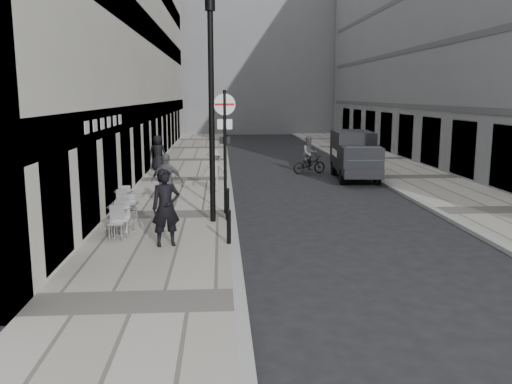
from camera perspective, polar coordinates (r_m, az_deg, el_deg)
ground at (r=8.19m, az=-0.96°, el=-18.86°), size 120.00×120.00×0.00m
sidewalk at (r=25.51m, az=-7.43°, el=1.26°), size 4.00×60.00×0.12m
far_sidewalk at (r=27.11m, az=16.45°, el=1.46°), size 4.00×60.00×0.12m
building_left at (r=32.54m, az=-14.50°, el=18.75°), size 4.00×45.00×18.00m
building_far at (r=63.57m, az=-2.15°, el=16.52°), size 24.00×16.00×22.00m
walking_man at (r=14.08m, az=-9.47°, el=-1.65°), size 0.84×0.67×2.01m
sign_post at (r=17.59m, az=-3.30°, el=5.97°), size 0.69×0.11×4.02m
lamppost at (r=16.41m, az=-4.72°, el=9.56°), size 0.30×0.30×6.63m
bollard_near at (r=16.91m, az=-3.03°, el=-1.38°), size 0.13×0.13×0.94m
bollard_far at (r=14.24m, az=-2.88°, el=-3.77°), size 0.11×0.11×0.85m
panel_van at (r=26.24m, az=10.31°, el=4.09°), size 2.12×4.90×2.25m
cyclist at (r=27.83m, az=5.64°, el=3.47°), size 1.88×1.14×1.92m
pedestrian_a at (r=18.87m, az=-9.36°, el=1.17°), size 1.17×0.65×1.89m
pedestrian_b at (r=21.94m, az=-4.39°, el=2.30°), size 1.17×0.75×1.72m
pedestrian_c at (r=28.54m, az=-10.31°, el=4.09°), size 0.93×0.65×1.82m
cafe_table_near at (r=15.89m, az=-13.54°, el=-2.29°), size 0.77×1.74×0.99m
cafe_table_mid at (r=15.61m, az=-14.07°, el=-2.65°), size 0.72×1.63×0.93m
cafe_table_far at (r=18.67m, az=-13.74°, el=-0.75°), size 0.63×1.42×0.81m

